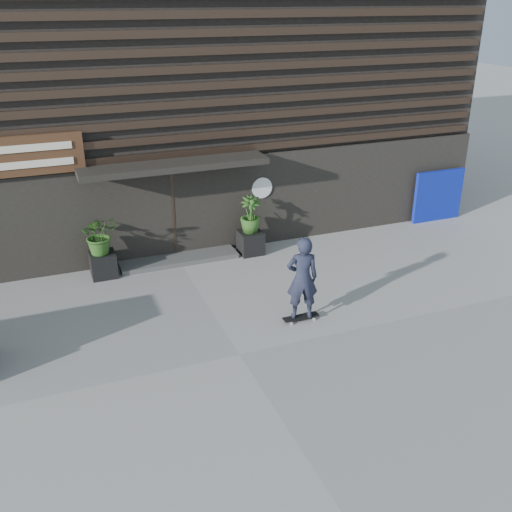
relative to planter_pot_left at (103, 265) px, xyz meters
name	(u,v)px	position (x,y,z in m)	size (l,w,h in m)	color
ground	(239,355)	(1.90, -4.40, -0.30)	(80.00, 80.00, 0.00)	gray
entrance_step	(179,259)	(1.90, 0.20, -0.24)	(3.00, 0.80, 0.12)	#454542
planter_pot_left	(103,265)	(0.00, 0.00, 0.00)	(0.60, 0.60, 0.60)	black
bamboo_left	(100,235)	(0.00, 0.00, 0.78)	(0.86, 0.75, 0.96)	#2D591E
planter_pot_right	(251,242)	(3.80, 0.00, 0.00)	(0.60, 0.60, 0.60)	black
bamboo_right	(251,214)	(3.80, 0.00, 0.78)	(0.54, 0.54, 0.96)	#2D591E
blue_tarp	(438,196)	(9.90, 0.30, 0.47)	(1.64, 0.12, 1.53)	#0B1A98
building	(128,75)	(1.90, 5.56, 3.69)	(18.00, 11.00, 8.00)	black
skateboarder	(302,278)	(3.53, -3.66, 0.68)	(0.78, 0.57, 1.88)	black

